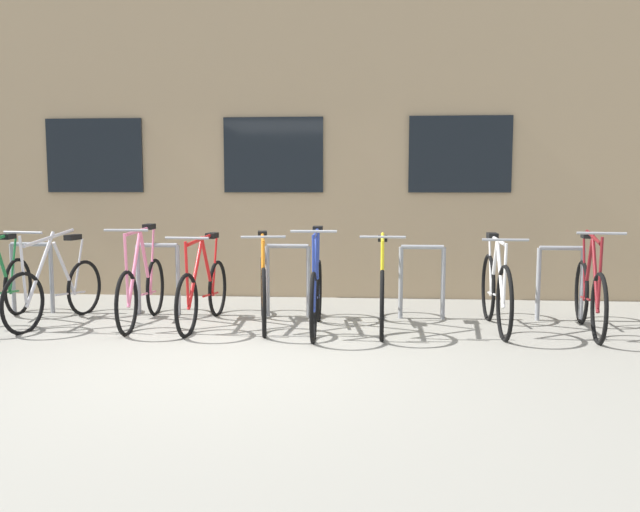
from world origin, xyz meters
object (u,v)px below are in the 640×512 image
bicycle_pink (142,288)px  bicycle_silver (56,289)px  bicycle_maroon (590,295)px  bicycle_white (496,291)px  bicycle_blue (316,293)px  bicycle_orange (263,289)px  bicycle_red (203,291)px  bicycle_yellow (382,292)px

bicycle_pink → bicycle_silver: 0.94m
bicycle_maroon → bicycle_white: bicycle_maroon is taller
bicycle_silver → bicycle_blue: (2.84, -0.13, 0.02)m
bicycle_maroon → bicycle_pink: bicycle_pink is taller
bicycle_orange → bicycle_pink: bicycle_pink is taller
bicycle_red → bicycle_yellow: bearing=-0.3°
bicycle_red → bicycle_blue: bicycle_blue is taller
bicycle_maroon → bicycle_orange: bicycle_maroon is taller
bicycle_white → bicycle_yellow: 1.17m
bicycle_maroon → bicycle_red: bicycle_maroon is taller
bicycle_orange → bicycle_yellow: (1.26, -0.05, -0.00)m
bicycle_yellow → bicycle_red: 1.90m
bicycle_yellow → bicycle_pink: bearing=179.5°
bicycle_yellow → bicycle_maroon: bearing=-0.9°
bicycle_yellow → bicycle_pink: 2.57m
bicycle_pink → bicycle_red: bicycle_pink is taller
bicycle_orange → bicycle_red: 0.64m
bicycle_yellow → bicycle_orange: bearing=177.7°
bicycle_blue → bicycle_maroon: bearing=2.4°
bicycle_pink → bicycle_maroon: bearing=-0.7°
bicycle_yellow → bicycle_silver: size_ratio=1.04×
bicycle_yellow → bicycle_pink: bicycle_pink is taller
bicycle_silver → bicycle_orange: bearing=1.6°
bicycle_orange → bicycle_blue: 0.62m
bicycle_silver → bicycle_white: bearing=0.7°
bicycle_blue → bicycle_orange: bearing=161.2°
bicycle_maroon → bicycle_pink: 4.66m
bicycle_maroon → bicycle_yellow: 2.09m
bicycle_silver → bicycle_red: bicycle_silver is taller
bicycle_maroon → bicycle_yellow: size_ratio=0.95×
bicycle_pink → bicycle_silver: bearing=-177.7°
bicycle_blue → bicycle_silver: bearing=177.3°
bicycle_blue → bicycle_red: bearing=172.7°
bicycle_pink → bicycle_silver: (-0.94, -0.04, -0.01)m
bicycle_maroon → bicycle_silver: (-5.61, 0.02, -0.02)m
bicycle_orange → bicycle_silver: (-2.25, -0.06, -0.02)m
bicycle_blue → bicycle_yellow: bearing=12.3°
bicycle_red → bicycle_orange: bearing=3.8°
bicycle_white → bicycle_yellow: bicycle_yellow is taller
bicycle_yellow → bicycle_blue: bearing=-167.7°
bicycle_silver → bicycle_red: (1.62, 0.02, 0.00)m
bicycle_pink → bicycle_yellow: bearing=-0.5°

